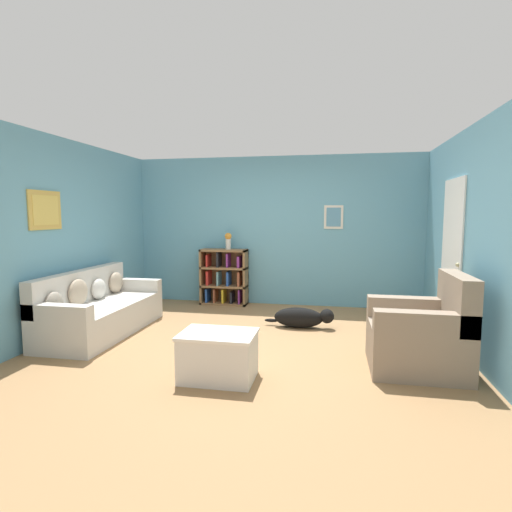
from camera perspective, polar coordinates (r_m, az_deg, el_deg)
name	(u,v)px	position (r m, az deg, el deg)	size (l,w,h in m)	color
ground_plane	(250,343)	(5.11, -0.87, -12.27)	(14.00, 14.00, 0.00)	#997047
wall_back	(276,231)	(7.07, 2.86, 3.57)	(5.60, 0.13, 2.60)	#609EB7
wall_left	(63,237)	(5.93, -25.82, 2.51)	(0.13, 5.00, 2.60)	#609EB7
wall_right	(476,242)	(5.02, 28.95, 1.72)	(0.16, 5.00, 2.60)	#609EB7
couch	(99,310)	(5.84, -21.48, -7.23)	(0.81, 1.96, 0.84)	beige
bookshelf	(224,277)	(7.13, -4.54, -3.06)	(0.82, 0.32, 0.98)	olive
recliner_chair	(422,336)	(4.51, 22.67, -10.45)	(0.93, 0.85, 1.01)	gray
coffee_table	(218,354)	(4.00, -5.42, -13.83)	(0.73, 0.51, 0.46)	silver
dog	(302,317)	(5.74, 6.59, -8.71)	(0.99, 0.26, 0.29)	black
vase	(228,240)	(7.02, -3.99, 2.30)	(0.12, 0.12, 0.29)	silver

